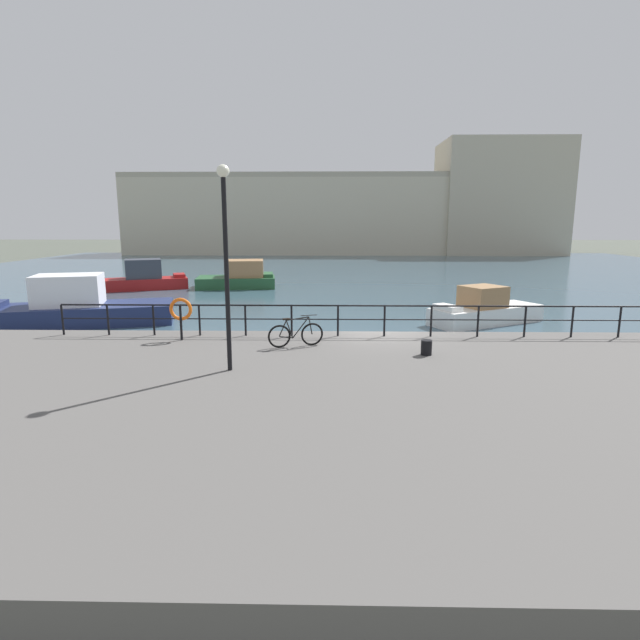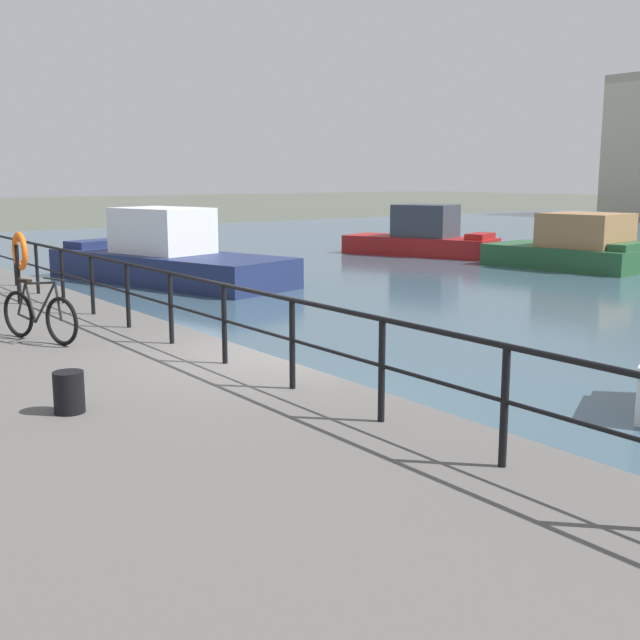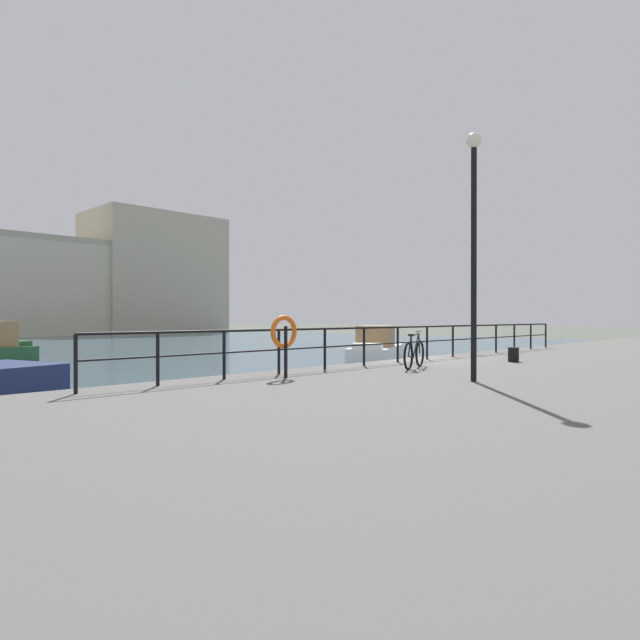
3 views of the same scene
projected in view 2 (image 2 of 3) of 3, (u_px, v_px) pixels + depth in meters
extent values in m
plane|color=#4C5147|center=(271.00, 412.00, 11.13)|extent=(240.00, 240.00, 0.00)
cube|color=navy|center=(169.00, 268.00, 24.60)|extent=(8.89, 5.04, 0.90)
cube|color=silver|center=(162.00, 230.00, 24.55)|extent=(3.26, 2.72, 1.39)
cube|color=navy|center=(98.00, 244.00, 26.64)|extent=(1.52, 2.22, 0.24)
cube|color=#23512D|center=(568.00, 257.00, 28.59)|extent=(5.81, 3.65, 0.78)
cube|color=#997047|center=(585.00, 230.00, 27.97)|extent=(2.93, 2.77, 1.19)
cube|color=#23512D|center=(631.00, 247.00, 26.86)|extent=(0.91, 2.16, 0.24)
cube|color=maroon|center=(419.00, 246.00, 33.11)|extent=(6.65, 4.26, 0.77)
cube|color=#333842|center=(425.00, 221.00, 32.79)|extent=(2.86, 2.56, 1.33)
cube|color=maroon|center=(480.00, 236.00, 31.62)|extent=(1.24, 1.66, 0.24)
cylinder|color=black|center=(15.00, 262.00, 17.89)|extent=(0.07, 0.07, 1.05)
cylinder|color=black|center=(37.00, 269.00, 16.65)|extent=(0.07, 0.07, 1.05)
cylinder|color=black|center=(62.00, 276.00, 15.40)|extent=(0.07, 0.07, 1.05)
cylinder|color=black|center=(92.00, 285.00, 14.15)|extent=(0.07, 0.07, 1.05)
cylinder|color=black|center=(128.00, 296.00, 12.91)|extent=(0.07, 0.07, 1.05)
cylinder|color=black|center=(171.00, 309.00, 11.66)|extent=(0.07, 0.07, 1.05)
cylinder|color=black|center=(224.00, 324.00, 10.42)|extent=(0.07, 0.07, 1.05)
cylinder|color=black|center=(292.00, 344.00, 9.17)|extent=(0.07, 0.07, 1.05)
cylinder|color=black|center=(382.00, 371.00, 7.92)|extent=(0.07, 0.07, 1.05)
cylinder|color=black|center=(504.00, 407.00, 6.68)|extent=(0.07, 0.07, 1.05)
cylinder|color=black|center=(195.00, 279.00, 10.94)|extent=(20.49, 0.06, 0.06)
cylinder|color=black|center=(196.00, 312.00, 11.03)|extent=(20.49, 0.04, 0.04)
torus|color=black|center=(62.00, 321.00, 11.56)|extent=(0.70, 0.28, 0.72)
torus|color=black|center=(18.00, 314.00, 12.16)|extent=(0.70, 0.28, 0.72)
cylinder|color=black|center=(45.00, 303.00, 11.72)|extent=(0.53, 0.21, 0.66)
cylinder|color=black|center=(30.00, 303.00, 11.93)|extent=(0.23, 0.11, 0.58)
cylinder|color=black|center=(40.00, 283.00, 11.73)|extent=(0.70, 0.26, 0.11)
cylinder|color=black|center=(27.00, 318.00, 12.04)|extent=(0.42, 0.17, 0.12)
cylinder|color=black|center=(22.00, 299.00, 12.05)|extent=(0.26, 0.11, 0.51)
cylinder|color=black|center=(58.00, 302.00, 11.54)|extent=(0.14, 0.08, 0.57)
cube|color=black|center=(25.00, 281.00, 11.93)|extent=(0.24, 0.15, 0.05)
cylinder|color=black|center=(55.00, 279.00, 11.51)|extent=(0.50, 0.19, 0.02)
cylinder|color=black|center=(69.00, 392.00, 8.28)|extent=(0.32, 0.32, 0.44)
cylinder|color=black|center=(18.00, 274.00, 15.31)|extent=(0.08, 0.08, 1.15)
torus|color=orange|center=(20.00, 251.00, 15.26)|extent=(0.75, 0.11, 0.75)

